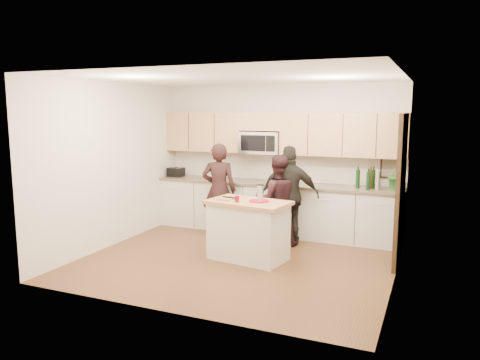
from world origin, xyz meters
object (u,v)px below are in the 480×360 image
at_px(toaster, 176,172).
at_px(woman_right, 290,195).
at_px(island, 248,230).
at_px(woman_center, 277,200).
at_px(woman_left, 219,190).

height_order(toaster, woman_right, woman_right).
height_order(island, woman_center, woman_center).
bearing_deg(woman_center, toaster, -36.69).
relative_size(island, woman_left, 0.78).
xyz_separation_m(toaster, woman_left, (1.20, -0.54, -0.19)).
relative_size(woman_left, woman_center, 1.10).
bearing_deg(woman_left, woman_center, 158.84).
relative_size(toaster, woman_right, 0.18).
xyz_separation_m(island, woman_center, (0.15, 0.92, 0.30)).
bearing_deg(woman_right, woman_center, 16.19).
height_order(island, toaster, toaster).
bearing_deg(toaster, island, -35.83).
bearing_deg(woman_left, island, 118.07).
relative_size(island, woman_center, 0.85).
distance_m(island, toaster, 2.74).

